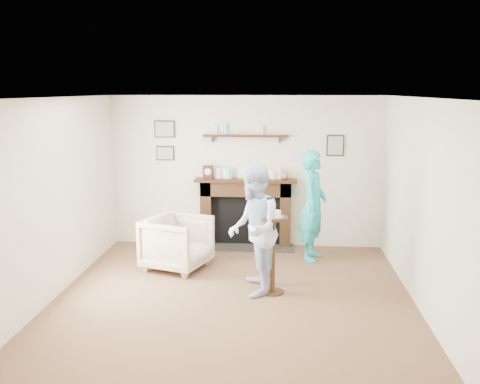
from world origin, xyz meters
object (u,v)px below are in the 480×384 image
at_px(woman, 312,259).
at_px(pedestal_table, 273,239).
at_px(armchair, 178,268).
at_px(man, 253,292).

height_order(woman, pedestal_table, pedestal_table).
relative_size(armchair, pedestal_table, 0.74).
bearing_deg(armchair, woman, -53.89).
xyz_separation_m(woman, pedestal_table, (-0.58, -1.45, 0.71)).
relative_size(man, pedestal_table, 1.45).
xyz_separation_m(armchair, pedestal_table, (1.41, -0.85, 0.71)).
xyz_separation_m(man, woman, (0.83, 1.45, 0.00)).
bearing_deg(woman, man, 163.65).
bearing_deg(man, woman, 145.39).
relative_size(armchair, man, 0.51).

